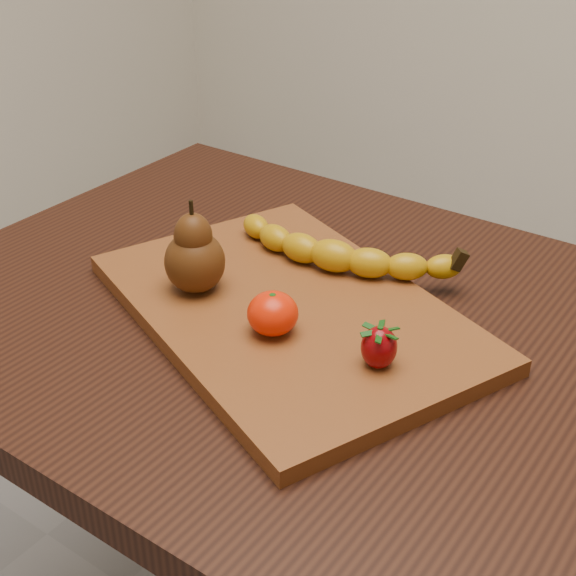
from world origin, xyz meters
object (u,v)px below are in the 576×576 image
Objects in this scene: table at (327,390)px; mandarin at (273,313)px; cutting_board at (288,311)px; pear at (194,247)px.

mandarin is (-0.02, -0.08, 0.14)m from table.
pear is at bearing -139.62° from cutting_board.
pear is at bearing 170.01° from mandarin.
pear reaches higher than table.
table is 0.16m from mandarin.
table is 0.23m from pear.
cutting_board reaches higher than table.
table is at bearing 20.47° from pear.
mandarin is at bearing -105.55° from table.
cutting_board is 4.11× the size of pear.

